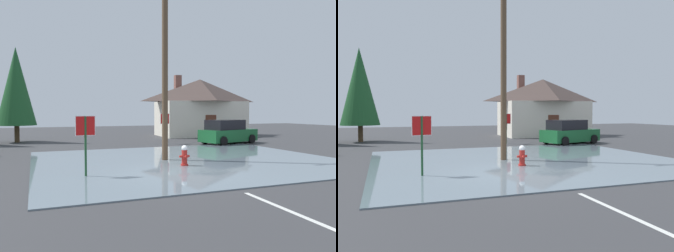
% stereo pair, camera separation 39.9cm
% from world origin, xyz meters
% --- Properties ---
extents(ground_plane, '(80.00, 80.00, 0.10)m').
position_xyz_m(ground_plane, '(0.00, 0.00, -0.05)').
color(ground_plane, '#38383A').
extents(flood_puddle, '(13.85, 11.78, 0.04)m').
position_xyz_m(flood_puddle, '(1.66, 2.72, 0.02)').
color(flood_puddle, slate).
rests_on(flood_puddle, ground).
extents(lane_stop_bar, '(3.30, 0.56, 0.01)m').
position_xyz_m(lane_stop_bar, '(-0.69, -1.78, 0.00)').
color(lane_stop_bar, silver).
rests_on(lane_stop_bar, ground).
extents(lane_center_stripe, '(0.29, 3.55, 0.01)m').
position_xyz_m(lane_center_stripe, '(0.44, -5.32, 0.00)').
color(lane_center_stripe, silver).
rests_on(lane_center_stripe, ground).
extents(stop_sign_near, '(0.70, 0.10, 2.18)m').
position_xyz_m(stop_sign_near, '(-3.41, 0.48, 1.54)').
color(stop_sign_near, '#1E4C28').
rests_on(stop_sign_near, ground).
extents(fire_hydrant, '(0.45, 0.39, 0.90)m').
position_xyz_m(fire_hydrant, '(0.79, 1.29, 0.44)').
color(fire_hydrant, '#AD231E').
rests_on(fire_hydrant, ground).
extents(utility_pole, '(1.60, 0.28, 9.16)m').
position_xyz_m(utility_pole, '(0.64, 3.17, 4.76)').
color(utility_pole, brown).
rests_on(utility_pole, ground).
extents(stop_sign_far, '(0.72, 0.17, 2.16)m').
position_xyz_m(stop_sign_far, '(3.57, 10.74, 1.54)').
color(stop_sign_far, '#1E4C28').
rests_on(stop_sign_far, ground).
extents(house, '(8.61, 6.13, 5.74)m').
position_xyz_m(house, '(9.53, 16.95, 2.76)').
color(house, silver).
rests_on(house, ground).
extents(parked_car, '(4.66, 2.91, 1.71)m').
position_xyz_m(parked_car, '(7.82, 9.25, 0.81)').
color(parked_car, '#195B2D').
rests_on(parked_car, ground).
extents(pine_tree_mid_left, '(2.84, 2.84, 7.09)m').
position_xyz_m(pine_tree_mid_left, '(-6.26, 15.91, 4.17)').
color(pine_tree_mid_left, '#4C3823').
rests_on(pine_tree_mid_left, ground).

